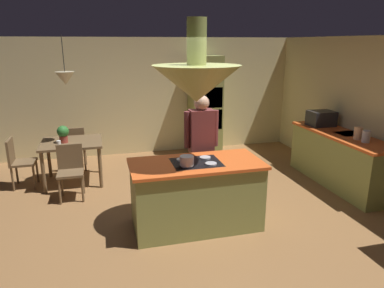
{
  "coord_description": "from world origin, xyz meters",
  "views": [
    {
      "loc": [
        -1.18,
        -4.44,
        2.44
      ],
      "look_at": [
        0.1,
        0.4,
        1.0
      ],
      "focal_mm": 33.11,
      "sensor_mm": 36.0,
      "label": 1
    }
  ],
  "objects_px": {
    "chair_facing_island": "(70,168)",
    "chair_by_back_wall": "(75,145)",
    "cooking_pot_on_cooktop": "(187,161)",
    "kitchen_island": "(196,194)",
    "microwave_on_counter": "(321,118)",
    "cup_on_table": "(59,143)",
    "oven_tower": "(205,106)",
    "dining_table": "(72,147)",
    "chair_at_corner": "(18,159)",
    "potted_plant_on_table": "(63,133)",
    "canister_flour": "(366,136)",
    "person_at_island": "(201,143)",
    "canister_sugar": "(358,133)"
  },
  "relations": [
    {
      "from": "kitchen_island",
      "to": "chair_at_corner",
      "type": "xyz_separation_m",
      "value": [
        -2.6,
        2.1,
        0.04
      ]
    },
    {
      "from": "cooking_pot_on_cooktop",
      "to": "cup_on_table",
      "type": "bearing_deg",
      "value": 130.74
    },
    {
      "from": "oven_tower",
      "to": "canister_flour",
      "type": "bearing_deg",
      "value": -59.77
    },
    {
      "from": "chair_by_back_wall",
      "to": "cooking_pot_on_cooktop",
      "type": "height_order",
      "value": "cooking_pot_on_cooktop"
    },
    {
      "from": "person_at_island",
      "to": "cup_on_table",
      "type": "xyz_separation_m",
      "value": [
        -2.16,
        1.18,
        -0.17
      ]
    },
    {
      "from": "oven_tower",
      "to": "chair_at_corner",
      "type": "xyz_separation_m",
      "value": [
        -3.7,
        -1.14,
        -0.58
      ]
    },
    {
      "from": "person_at_island",
      "to": "chair_facing_island",
      "type": "bearing_deg",
      "value": 159.54
    },
    {
      "from": "oven_tower",
      "to": "chair_by_back_wall",
      "type": "distance_m",
      "value": 2.9
    },
    {
      "from": "chair_by_back_wall",
      "to": "cooking_pot_on_cooktop",
      "type": "xyz_separation_m",
      "value": [
        1.54,
        -2.9,
        0.5
      ]
    },
    {
      "from": "oven_tower",
      "to": "cooking_pot_on_cooktop",
      "type": "bearing_deg",
      "value": -110.48
    },
    {
      "from": "person_at_island",
      "to": "chair_at_corner",
      "type": "height_order",
      "value": "person_at_island"
    },
    {
      "from": "canister_sugar",
      "to": "kitchen_island",
      "type": "bearing_deg",
      "value": -171.25
    },
    {
      "from": "kitchen_island",
      "to": "oven_tower",
      "type": "relative_size",
      "value": 0.8
    },
    {
      "from": "kitchen_island",
      "to": "cup_on_table",
      "type": "relative_size",
      "value": 19.39
    },
    {
      "from": "canister_sugar",
      "to": "cooking_pot_on_cooktop",
      "type": "distance_m",
      "value": 3.05
    },
    {
      "from": "potted_plant_on_table",
      "to": "canister_flour",
      "type": "height_order",
      "value": "canister_flour"
    },
    {
      "from": "dining_table",
      "to": "chair_at_corner",
      "type": "distance_m",
      "value": 0.91
    },
    {
      "from": "canister_flour",
      "to": "microwave_on_counter",
      "type": "bearing_deg",
      "value": 90.0
    },
    {
      "from": "potted_plant_on_table",
      "to": "microwave_on_counter",
      "type": "height_order",
      "value": "microwave_on_counter"
    },
    {
      "from": "canister_flour",
      "to": "cooking_pot_on_cooktop",
      "type": "height_order",
      "value": "canister_flour"
    },
    {
      "from": "dining_table",
      "to": "chair_facing_island",
      "type": "xyz_separation_m",
      "value": [
        0.0,
        -0.67,
        -0.15
      ]
    },
    {
      "from": "microwave_on_counter",
      "to": "dining_table",
      "type": "bearing_deg",
      "value": 171.87
    },
    {
      "from": "dining_table",
      "to": "chair_at_corner",
      "type": "relative_size",
      "value": 1.19
    },
    {
      "from": "oven_tower",
      "to": "person_at_island",
      "type": "bearing_deg",
      "value": -108.05
    },
    {
      "from": "chair_facing_island",
      "to": "cup_on_table",
      "type": "height_order",
      "value": "chair_facing_island"
    },
    {
      "from": "chair_facing_island",
      "to": "dining_table",
      "type": "bearing_deg",
      "value": 90.0
    },
    {
      "from": "kitchen_island",
      "to": "microwave_on_counter",
      "type": "bearing_deg",
      "value": 27.07
    },
    {
      "from": "kitchen_island",
      "to": "canister_sugar",
      "type": "xyz_separation_m",
      "value": [
        2.84,
        0.44,
        0.56
      ]
    },
    {
      "from": "kitchen_island",
      "to": "chair_at_corner",
      "type": "relative_size",
      "value": 2.01
    },
    {
      "from": "kitchen_island",
      "to": "microwave_on_counter",
      "type": "xyz_separation_m",
      "value": [
        2.84,
        1.45,
        0.6
      ]
    },
    {
      "from": "chair_facing_island",
      "to": "potted_plant_on_table",
      "type": "height_order",
      "value": "potted_plant_on_table"
    },
    {
      "from": "canister_sugar",
      "to": "chair_facing_island",
      "type": "bearing_deg",
      "value": 167.66
    },
    {
      "from": "oven_tower",
      "to": "chair_facing_island",
      "type": "distance_m",
      "value": 3.39
    },
    {
      "from": "oven_tower",
      "to": "canister_flour",
      "type": "xyz_separation_m",
      "value": [
        1.74,
        -2.99,
        -0.07
      ]
    },
    {
      "from": "chair_facing_island",
      "to": "potted_plant_on_table",
      "type": "xyz_separation_m",
      "value": [
        -0.12,
        0.64,
        0.42
      ]
    },
    {
      "from": "chair_facing_island",
      "to": "canister_flour",
      "type": "xyz_separation_m",
      "value": [
        4.54,
        -1.17,
        0.51
      ]
    },
    {
      "from": "dining_table",
      "to": "cooking_pot_on_cooktop",
      "type": "distance_m",
      "value": 2.73
    },
    {
      "from": "chair_at_corner",
      "to": "potted_plant_on_table",
      "type": "distance_m",
      "value": 0.88
    },
    {
      "from": "dining_table",
      "to": "chair_by_back_wall",
      "type": "bearing_deg",
      "value": 90.0
    },
    {
      "from": "chair_facing_island",
      "to": "chair_by_back_wall",
      "type": "xyz_separation_m",
      "value": [
        0.0,
        1.34,
        0.0
      ]
    },
    {
      "from": "oven_tower",
      "to": "cooking_pot_on_cooktop",
      "type": "xyz_separation_m",
      "value": [
        -1.26,
        -3.37,
        -0.08
      ]
    },
    {
      "from": "dining_table",
      "to": "canister_sugar",
      "type": "distance_m",
      "value": 4.85
    },
    {
      "from": "kitchen_island",
      "to": "dining_table",
      "type": "relative_size",
      "value": 1.68
    },
    {
      "from": "chair_facing_island",
      "to": "cup_on_table",
      "type": "relative_size",
      "value": 9.67
    },
    {
      "from": "potted_plant_on_table",
      "to": "cooking_pot_on_cooktop",
      "type": "distance_m",
      "value": 2.76
    },
    {
      "from": "person_at_island",
      "to": "canister_sugar",
      "type": "xyz_separation_m",
      "value": [
        2.57,
        -0.26,
        0.05
      ]
    },
    {
      "from": "person_at_island",
      "to": "chair_facing_island",
      "type": "height_order",
      "value": "person_at_island"
    },
    {
      "from": "dining_table",
      "to": "cup_on_table",
      "type": "distance_m",
      "value": 0.33
    },
    {
      "from": "person_at_island",
      "to": "canister_sugar",
      "type": "distance_m",
      "value": 2.58
    },
    {
      "from": "chair_facing_island",
      "to": "potted_plant_on_table",
      "type": "distance_m",
      "value": 0.78
    }
  ]
}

